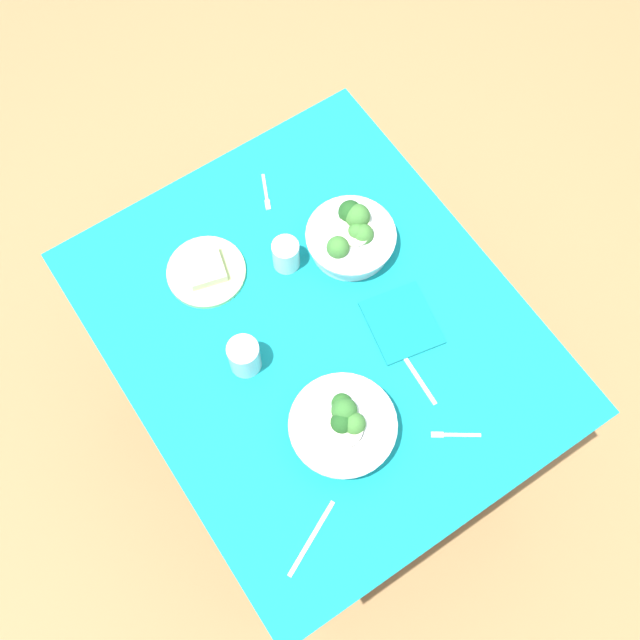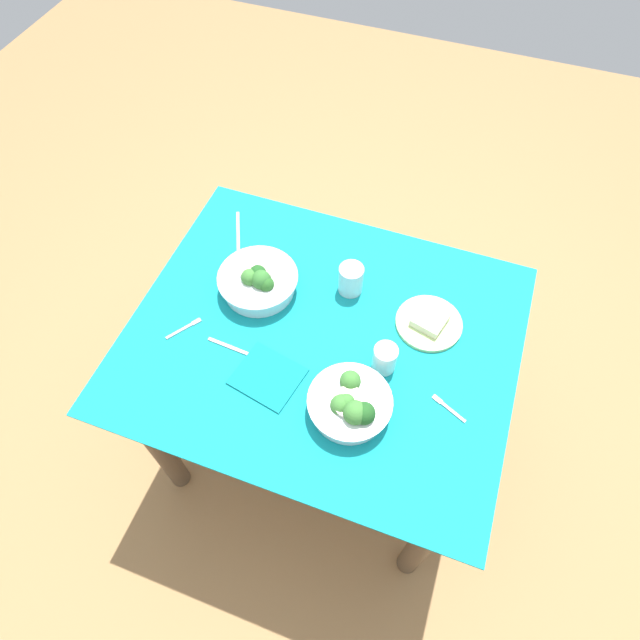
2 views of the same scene
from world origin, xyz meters
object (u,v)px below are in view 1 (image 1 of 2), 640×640
(water_glass_side, at_px, (244,356))
(fork_by_far_bowl, at_px, (266,194))
(broccoli_bowl_far, at_px, (343,426))
(broccoli_bowl_near, at_px, (351,236))
(bread_side_plate, at_px, (206,271))
(napkin_folded_upper, at_px, (402,323))
(table_knife_left, at_px, (412,369))
(fork_by_near_bowl, at_px, (453,435))
(table_knife_right, at_px, (312,538))
(water_glass_center, at_px, (286,255))

(water_glass_side, distance_m, fork_by_far_bowl, 0.46)
(broccoli_bowl_far, xyz_separation_m, broccoli_bowl_near, (0.38, -0.29, 0.00))
(fork_by_far_bowl, bearing_deg, bread_side_plate, -41.09)
(napkin_folded_upper, bearing_deg, broccoli_bowl_far, 117.57)
(fork_by_far_bowl, distance_m, napkin_folded_upper, 0.49)
(table_knife_left, bearing_deg, bread_side_plate, -147.04)
(bread_side_plate, bearing_deg, fork_by_far_bowl, -65.75)
(fork_by_near_bowl, height_order, table_knife_right, same)
(water_glass_center, relative_size, fork_by_far_bowl, 0.86)
(broccoli_bowl_far, distance_m, fork_by_far_bowl, 0.65)
(broccoli_bowl_far, height_order, napkin_folded_upper, broccoli_bowl_far)
(water_glass_side, distance_m, table_knife_left, 0.39)
(bread_side_plate, xyz_separation_m, table_knife_right, (-0.67, 0.14, -0.01))
(water_glass_side, height_order, table_knife_right, water_glass_side)
(water_glass_side, height_order, table_knife_left, water_glass_side)
(bread_side_plate, height_order, fork_by_near_bowl, bread_side_plate)
(fork_by_far_bowl, relative_size, table_knife_right, 0.55)
(water_glass_center, bearing_deg, water_glass_side, 127.28)
(water_glass_center, bearing_deg, broccoli_bowl_near, -105.97)
(broccoli_bowl_near, height_order, bread_side_plate, broccoli_bowl_near)
(water_glass_side, height_order, napkin_folded_upper, water_glass_side)
(napkin_folded_upper, bearing_deg, fork_by_far_bowl, 9.05)
(broccoli_bowl_far, xyz_separation_m, water_glass_side, (0.26, 0.10, 0.01))
(fork_by_far_bowl, distance_m, table_knife_right, 0.87)
(water_glass_side, bearing_deg, broccoli_bowl_near, -72.14)
(broccoli_bowl_near, distance_m, table_knife_right, 0.72)
(broccoli_bowl_far, distance_m, table_knife_right, 0.25)
(fork_by_near_bowl, relative_size, table_knife_left, 0.50)
(fork_by_far_bowl, xyz_separation_m, fork_by_near_bowl, (-0.77, -0.01, 0.00))
(broccoli_bowl_near, xyz_separation_m, fork_by_near_bowl, (-0.53, 0.08, -0.04))
(broccoli_bowl_near, bearing_deg, water_glass_side, 107.86)
(fork_by_far_bowl, xyz_separation_m, table_knife_right, (-0.78, 0.38, -0.00))
(water_glass_center, distance_m, water_glass_side, 0.28)
(bread_side_plate, distance_m, fork_by_near_bowl, 0.71)
(napkin_folded_upper, bearing_deg, bread_side_plate, 40.36)
(table_knife_right, bearing_deg, table_knife_left, -0.41)
(fork_by_near_bowl, bearing_deg, water_glass_center, -48.02)
(table_knife_left, distance_m, napkin_folded_upper, 0.12)
(fork_by_far_bowl, bearing_deg, broccoli_bowl_far, 7.71)
(broccoli_bowl_near, bearing_deg, fork_by_far_bowl, 21.99)
(bread_side_plate, relative_size, water_glass_side, 1.99)
(water_glass_side, bearing_deg, table_knife_right, 167.36)
(fork_by_near_bowl, bearing_deg, broccoli_bowl_far, -1.68)
(napkin_folded_upper, bearing_deg, table_knife_right, 123.14)
(bread_side_plate, xyz_separation_m, fork_by_near_bowl, (-0.66, -0.25, -0.01))
(table_knife_right, bearing_deg, water_glass_side, 52.12)
(broccoli_bowl_near, relative_size, fork_by_far_bowl, 2.19)
(water_glass_side, relative_size, table_knife_right, 0.53)
(broccoli_bowl_near, bearing_deg, table_knife_right, 138.61)
(water_glass_side, xyz_separation_m, fork_by_far_bowl, (0.36, -0.28, -0.05))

